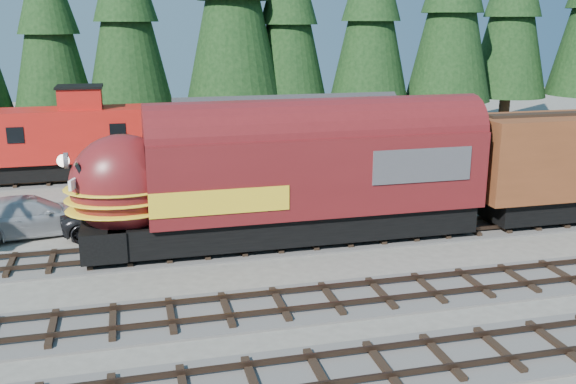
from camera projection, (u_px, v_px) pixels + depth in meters
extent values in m
plane|color=#6B665B|center=(376.00, 274.00, 24.26)|extent=(120.00, 120.00, 0.00)
cube|color=#4C4947|center=(542.00, 222.00, 30.36)|extent=(68.00, 3.20, 0.08)
cube|color=#38281E|center=(552.00, 222.00, 29.63)|extent=(68.00, 0.08, 0.16)
cube|color=#38281E|center=(533.00, 213.00, 30.98)|extent=(68.00, 0.08, 0.16)
cube|color=#4C4947|center=(110.00, 178.00, 38.75)|extent=(32.00, 3.20, 0.08)
cube|color=#38281E|center=(110.00, 178.00, 38.02)|extent=(32.00, 0.08, 0.16)
cube|color=#38281E|center=(110.00, 172.00, 39.37)|extent=(32.00, 0.08, 0.16)
cube|color=gold|center=(302.00, 170.00, 33.66)|extent=(12.00, 6.00, 3.40)
cube|color=yellow|center=(303.00, 124.00, 33.03)|extent=(11.88, 3.30, 1.44)
cube|color=white|center=(188.00, 171.00, 31.17)|extent=(0.06, 2.40, 0.60)
cone|color=black|center=(48.00, 23.00, 42.69)|extent=(5.55, 5.55, 12.65)
cone|color=black|center=(125.00, 10.00, 43.73)|extent=(6.08, 6.08, 13.85)
cone|color=black|center=(289.00, 14.00, 47.05)|extent=(5.95, 5.95, 13.55)
cone|color=black|center=(371.00, 10.00, 47.45)|extent=(6.10, 6.10, 13.90)
cone|color=black|center=(453.00, 2.00, 48.23)|extent=(6.50, 6.50, 14.81)
cone|color=black|center=(513.00, 7.00, 51.84)|extent=(6.32, 6.32, 14.40)
cube|color=black|center=(297.00, 223.00, 27.29)|extent=(15.45, 2.76, 1.19)
cube|color=maroon|center=(317.00, 171.00, 26.92)|extent=(14.09, 3.25, 3.25)
ellipsoid|color=maroon|center=(123.00, 185.00, 25.08)|extent=(4.12, 3.19, 4.01)
cube|color=#38383A|center=(406.00, 157.00, 27.77)|extent=(4.34, 3.31, 1.41)
sphere|color=white|center=(63.00, 161.00, 24.29)|extent=(0.48, 0.48, 0.48)
cube|color=black|center=(68.00, 168.00, 38.00)|extent=(9.00, 2.32, 1.00)
cube|color=#B51813|center=(65.00, 134.00, 37.48)|extent=(10.00, 2.90, 3.00)
cube|color=#B51813|center=(80.00, 98.00, 37.17)|extent=(2.40, 2.20, 1.20)
imported|color=black|center=(126.00, 215.00, 28.90)|extent=(5.74, 2.84, 1.57)
imported|color=#AFB2B7|center=(30.00, 216.00, 28.45)|extent=(6.39, 3.58, 1.75)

